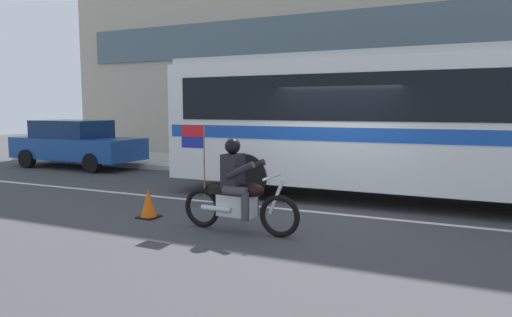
{
  "coord_description": "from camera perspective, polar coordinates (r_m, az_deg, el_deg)",
  "views": [
    {
      "loc": [
        2.4,
        -9.2,
        2.06
      ],
      "look_at": [
        -1.59,
        -0.5,
        1.0
      ],
      "focal_mm": 32.07,
      "sensor_mm": 36.0,
      "label": 1
    }
  ],
  "objects": [
    {
      "name": "traffic_cone",
      "position": [
        8.87,
        -13.26,
        -5.58
      ],
      "size": [
        0.36,
        0.36,
        0.55
      ],
      "color": "#EA590F",
      "rests_on": "ground_plane"
    },
    {
      "name": "sidewalk_curb",
      "position": [
        14.63,
        14.97,
        -1.71
      ],
      "size": [
        28.0,
        3.8,
        0.15
      ],
      "primitive_type": "cube",
      "color": "#B7B2A8",
      "rests_on": "ground_plane"
    },
    {
      "name": "ground_plane",
      "position": [
        9.73,
        9.84,
        -6.01
      ],
      "size": [
        60.0,
        60.0,
        0.0
      ],
      "primitive_type": "plane",
      "color": "#3D3D3F"
    },
    {
      "name": "lane_center_stripe",
      "position": [
        9.16,
        8.87,
        -6.74
      ],
      "size": [
        26.6,
        0.14,
        0.01
      ],
      "primitive_type": "cube",
      "color": "silver",
      "rests_on": "ground_plane"
    },
    {
      "name": "transit_bus",
      "position": [
        10.45,
        18.74,
        5.01
      ],
      "size": [
        10.83,
        2.64,
        3.22
      ],
      "color": "white",
      "rests_on": "ground_plane"
    },
    {
      "name": "motorcycle_with_rider",
      "position": [
        7.6,
        -2.28,
        -4.26
      ],
      "size": [
        2.2,
        0.64,
        1.78
      ],
      "color": "black",
      "rests_on": "ground_plane"
    },
    {
      "name": "parked_sedan_curbside",
      "position": [
        17.08,
        -21.57,
        1.8
      ],
      "size": [
        4.81,
        1.92,
        1.64
      ],
      "color": "#194793",
      "rests_on": "ground_plane"
    }
  ]
}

